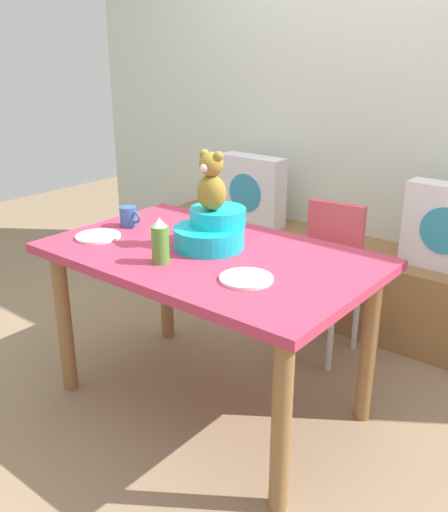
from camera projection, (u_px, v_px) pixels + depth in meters
name	position (u px, v px, depth m)	size (l,w,h in m)	color
ground_plane	(210.00, 401.00, 2.60)	(8.00, 8.00, 0.00)	#8C7256
back_wall	(372.00, 91.00, 3.19)	(4.40, 0.10, 2.60)	silver
window_bench	(336.00, 279.00, 3.37)	(2.60, 0.44, 0.46)	olive
pillow_floral_left	(252.00, 191.00, 3.56)	(0.44, 0.15, 0.44)	silver
dining_table	(209.00, 274.00, 2.37)	(1.37, 0.85, 0.74)	#B73351
highchair	(325.00, 259.00, 2.86)	(0.35, 0.48, 0.79)	#D84C59
infant_seat_teal	(212.00, 230.00, 2.37)	(0.30, 0.33, 0.16)	#13B8CE
teddy_bear	(211.00, 182.00, 2.30)	(0.13, 0.12, 0.25)	olive
ketchup_bottle	(160.00, 242.00, 2.19)	(0.07, 0.07, 0.18)	#4C8C33
coffee_mug	(129.00, 217.00, 2.65)	(0.12, 0.08, 0.09)	#335999
dinner_plate_near	(98.00, 236.00, 2.50)	(0.20, 0.20, 0.01)	white
dinner_plate_far	(246.00, 278.00, 2.05)	(0.20, 0.20, 0.01)	white
cell_phone	(213.00, 225.00, 2.67)	(0.07, 0.14, 0.01)	black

